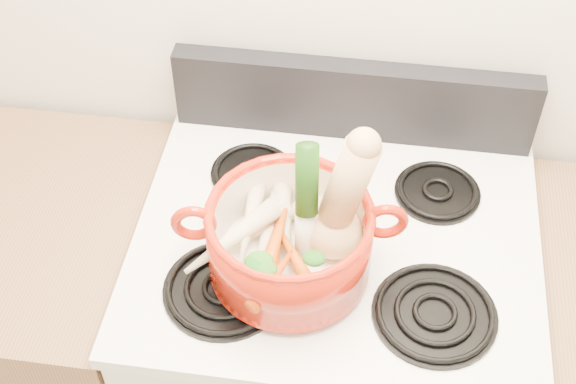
# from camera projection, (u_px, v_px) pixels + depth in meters

# --- Properties ---
(stove_body) EXTENTS (0.76, 0.65, 0.92)m
(stove_body) POSITION_uv_depth(u_px,v_px,m) (328.00, 368.00, 1.91)
(stove_body) COLOR white
(stove_body) RESTS_ON floor
(cooktop) EXTENTS (0.78, 0.67, 0.03)m
(cooktop) POSITION_uv_depth(u_px,v_px,m) (337.00, 241.00, 1.56)
(cooktop) COLOR white
(cooktop) RESTS_ON stove_body
(control_backsplash) EXTENTS (0.76, 0.05, 0.18)m
(control_backsplash) POSITION_uv_depth(u_px,v_px,m) (353.00, 100.00, 1.69)
(control_backsplash) COLOR black
(control_backsplash) RESTS_ON cooktop
(burner_front_left) EXTENTS (0.22, 0.22, 0.02)m
(burner_front_left) POSITION_uv_depth(u_px,v_px,m) (224.00, 288.00, 1.45)
(burner_front_left) COLOR black
(burner_front_left) RESTS_ON cooktop
(burner_front_right) EXTENTS (0.22, 0.22, 0.02)m
(burner_front_right) POSITION_uv_depth(u_px,v_px,m) (435.00, 313.00, 1.42)
(burner_front_right) COLOR black
(burner_front_right) RESTS_ON cooktop
(burner_back_left) EXTENTS (0.17, 0.17, 0.02)m
(burner_back_left) POSITION_uv_depth(u_px,v_px,m) (253.00, 171.00, 1.66)
(burner_back_left) COLOR black
(burner_back_left) RESTS_ON cooktop
(burner_back_right) EXTENTS (0.17, 0.17, 0.02)m
(burner_back_right) POSITION_uv_depth(u_px,v_px,m) (438.00, 191.00, 1.62)
(burner_back_right) COLOR black
(burner_back_right) RESTS_ON cooktop
(dutch_oven) EXTENTS (0.34, 0.34, 0.15)m
(dutch_oven) POSITION_uv_depth(u_px,v_px,m) (290.00, 240.00, 1.42)
(dutch_oven) COLOR #A41A0A
(dutch_oven) RESTS_ON burner_front_left
(pot_handle_left) EXTENTS (0.08, 0.03, 0.08)m
(pot_handle_left) POSITION_uv_depth(u_px,v_px,m) (194.00, 223.00, 1.39)
(pot_handle_left) COLOR #A41A0A
(pot_handle_left) RESTS_ON dutch_oven
(pot_handle_right) EXTENTS (0.08, 0.03, 0.08)m
(pot_handle_right) POSITION_uv_depth(u_px,v_px,m) (385.00, 221.00, 1.39)
(pot_handle_right) COLOR #A41A0A
(pot_handle_right) RESTS_ON dutch_oven
(squash) EXTENTS (0.17, 0.12, 0.29)m
(squash) POSITION_uv_depth(u_px,v_px,m) (338.00, 199.00, 1.37)
(squash) COLOR tan
(squash) RESTS_ON dutch_oven
(leek) EXTENTS (0.05, 0.09, 0.26)m
(leek) POSITION_uv_depth(u_px,v_px,m) (306.00, 205.00, 1.37)
(leek) COLOR silver
(leek) RESTS_ON dutch_oven
(ginger) EXTENTS (0.10, 0.09, 0.04)m
(ginger) POSITION_uv_depth(u_px,v_px,m) (312.00, 209.00, 1.50)
(ginger) COLOR tan
(ginger) RESTS_ON dutch_oven
(parsnip_0) EXTENTS (0.07, 0.24, 0.07)m
(parsnip_0) POSITION_uv_depth(u_px,v_px,m) (268.00, 233.00, 1.46)
(parsnip_0) COLOR beige
(parsnip_0) RESTS_ON dutch_oven
(parsnip_1) EXTENTS (0.16, 0.14, 0.05)m
(parsnip_1) POSITION_uv_depth(u_px,v_px,m) (249.00, 232.00, 1.46)
(parsnip_1) COLOR beige
(parsnip_1) RESTS_ON dutch_oven
(parsnip_2) EXTENTS (0.08, 0.19, 0.06)m
(parsnip_2) POSITION_uv_depth(u_px,v_px,m) (284.00, 219.00, 1.47)
(parsnip_2) COLOR beige
(parsnip_2) RESTS_ON dutch_oven
(parsnip_3) EXTENTS (0.17, 0.18, 0.06)m
(parsnip_3) POSITION_uv_depth(u_px,v_px,m) (231.00, 238.00, 1.43)
(parsnip_3) COLOR #EFE7C2
(parsnip_3) RESTS_ON dutch_oven
(parsnip_4) EXTENTS (0.04, 0.20, 0.06)m
(parsnip_4) POSITION_uv_depth(u_px,v_px,m) (250.00, 217.00, 1.46)
(parsnip_4) COLOR beige
(parsnip_4) RESTS_ON dutch_oven
(carrot_0) EXTENTS (0.04, 0.16, 0.04)m
(carrot_0) POSITION_uv_depth(u_px,v_px,m) (273.00, 272.00, 1.41)
(carrot_0) COLOR #CD500A
(carrot_0) RESTS_ON dutch_oven
(carrot_1) EXTENTS (0.04, 0.16, 0.05)m
(carrot_1) POSITION_uv_depth(u_px,v_px,m) (268.00, 260.00, 1.41)
(carrot_1) COLOR #D74C0A
(carrot_1) RESTS_ON dutch_oven
(carrot_2) EXTENTS (0.11, 0.15, 0.04)m
(carrot_2) POSITION_uv_depth(u_px,v_px,m) (293.00, 257.00, 1.42)
(carrot_2) COLOR #C15A09
(carrot_2) RESTS_ON dutch_oven
(carrot_3) EXTENTS (0.08, 0.14, 0.04)m
(carrot_3) POSITION_uv_depth(u_px,v_px,m) (272.00, 280.00, 1.38)
(carrot_3) COLOR #C53709
(carrot_3) RESTS_ON dutch_oven
(carrot_4) EXTENTS (0.05, 0.18, 0.05)m
(carrot_4) POSITION_uv_depth(u_px,v_px,m) (274.00, 248.00, 1.41)
(carrot_4) COLOR #C8540A
(carrot_4) RESTS_ON dutch_oven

